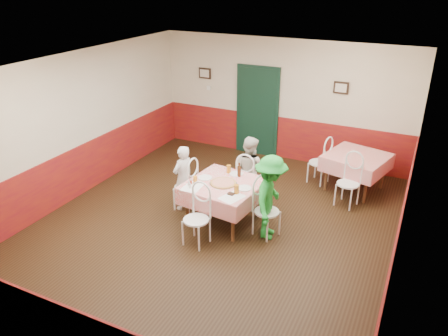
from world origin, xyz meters
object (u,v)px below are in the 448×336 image
at_px(second_table, 355,172).
at_px(glass_a, 195,180).
at_px(chair_left, 186,187).
at_px(diner_right, 270,198).
at_px(pizza, 223,183).
at_px(glass_c, 229,169).
at_px(chair_near, 196,220).
at_px(diner_far, 249,170).
at_px(diner_left, 183,178).
at_px(chair_far, 248,181).
at_px(beer_bottle, 239,170).
at_px(chair_second_b, 348,184).
at_px(glass_b, 236,189).
at_px(chair_right, 267,212).
at_px(main_table, 224,202).
at_px(chair_second_a, 319,163).
at_px(wallet, 231,194).

distance_m(second_table, glass_a, 3.45).
height_order(chair_left, diner_right, diner_right).
xyz_separation_m(pizza, glass_c, (-0.10, 0.45, 0.06)).
xyz_separation_m(second_table, chair_near, (-1.96, -3.14, 0.08)).
relative_size(second_table, diner_far, 0.84).
height_order(diner_left, diner_right, diner_right).
bearing_deg(chair_near, diner_far, 89.44).
xyz_separation_m(pizza, diner_far, (0.11, 0.92, -0.11)).
height_order(chair_far, diner_left, diner_left).
bearing_deg(beer_bottle, chair_second_b, 34.29).
relative_size(chair_left, glass_b, 5.85).
relative_size(glass_c, beer_bottle, 0.62).
distance_m(chair_right, pizza, 0.91).
relative_size(chair_second_b, diner_far, 0.67).
bearing_deg(main_table, diner_left, 173.44).
height_order(main_table, diner_left, diner_left).
xyz_separation_m(chair_near, glass_c, (-0.01, 1.27, 0.38)).
distance_m(chair_near, glass_b, 0.84).
height_order(main_table, beer_bottle, beer_bottle).
xyz_separation_m(second_table, chair_right, (-1.02, -2.40, 0.08)).
height_order(chair_left, chair_far, same).
xyz_separation_m(glass_b, glass_c, (-0.46, 0.68, -0.00)).
bearing_deg(beer_bottle, chair_near, -100.50).
relative_size(chair_far, diner_left, 0.72).
height_order(main_table, second_table, same).
height_order(chair_far, chair_second_b, same).
bearing_deg(chair_right, chair_second_a, 14.08).
xyz_separation_m(chair_right, glass_b, (-0.49, -0.16, 0.39)).
height_order(main_table, glass_c, glass_c).
bearing_deg(second_table, glass_a, -132.77).
height_order(chair_near, wallet, chair_near).
distance_m(chair_second_a, beer_bottle, 2.22).
xyz_separation_m(pizza, diner_left, (-0.89, 0.13, -0.15)).
relative_size(wallet, diner_left, 0.09).
height_order(chair_second_a, glass_c, glass_c).
height_order(chair_second_b, diner_right, diner_right).
bearing_deg(diner_right, wallet, 102.08).
distance_m(main_table, chair_right, 0.85).
bearing_deg(glass_b, chair_second_a, 73.32).
bearing_deg(glass_a, main_table, 24.95).
distance_m(glass_a, beer_bottle, 0.82).
height_order(chair_second_a, wallet, chair_second_a).
distance_m(main_table, chair_far, 0.85).
bearing_deg(glass_b, diner_right, 15.50).
bearing_deg(beer_bottle, wallet, -76.89).
height_order(second_table, chair_second_a, chair_second_a).
relative_size(second_table, beer_bottle, 4.66).
relative_size(second_table, diner_left, 0.89).
bearing_deg(chair_left, chair_second_a, 140.14).
distance_m(second_table, chair_second_a, 0.75).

